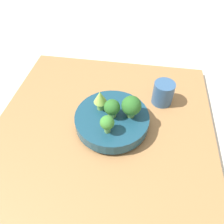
% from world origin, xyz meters
% --- Properties ---
extents(ground_plane, '(6.00, 6.00, 0.00)m').
position_xyz_m(ground_plane, '(0.00, 0.00, 0.00)').
color(ground_plane, beige).
extents(table, '(0.84, 0.89, 0.03)m').
position_xyz_m(table, '(0.00, 0.00, 0.02)').
color(table, '#9E7042').
rests_on(table, ground_plane).
extents(bowl, '(0.28, 0.28, 0.06)m').
position_xyz_m(bowl, '(-0.03, -0.02, 0.07)').
color(bowl, navy).
rests_on(bowl, table).
extents(broccoli_floret_left, '(0.07, 0.07, 0.09)m').
position_xyz_m(broccoli_floret_left, '(-0.10, -0.04, 0.14)').
color(broccoli_floret_left, '#609347').
rests_on(broccoli_floret_left, bowl).
extents(romanesco_piece_near, '(0.05, 0.05, 0.08)m').
position_xyz_m(romanesco_piece_near, '(0.02, -0.05, 0.14)').
color(romanesco_piece_near, '#6BA34C').
rests_on(romanesco_piece_near, bowl).
extents(broccoli_floret_back, '(0.05, 0.05, 0.07)m').
position_xyz_m(broccoli_floret_back, '(-0.03, 0.05, 0.14)').
color(broccoli_floret_back, '#609347').
rests_on(broccoli_floret_back, bowl).
extents(broccoli_floret_center, '(0.06, 0.06, 0.07)m').
position_xyz_m(broccoli_floret_center, '(-0.03, -0.02, 0.13)').
color(broccoli_floret_center, '#7AB256').
rests_on(broccoli_floret_center, bowl).
extents(cup, '(0.09, 0.09, 0.10)m').
position_xyz_m(cup, '(-0.22, -0.19, 0.08)').
color(cup, '#33567F').
rests_on(cup, table).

